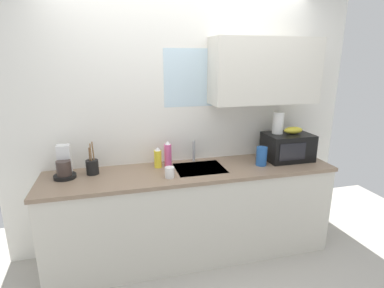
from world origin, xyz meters
The scene contains 12 objects.
kitchen_wall_assembly centered at (0.15, 0.31, 1.36)m, with size 3.49×0.42×2.50m.
counter_unit centered at (0.00, 0.00, 0.46)m, with size 2.72×0.63×0.90m.
sink_faucet centered at (0.08, 0.24, 1.01)m, with size 0.03×0.03×0.21m, color #B2B5BA.
microwave centered at (1.03, 0.05, 1.04)m, with size 0.46×0.35×0.27m.
banana_bunch centered at (1.08, 0.05, 1.20)m, with size 0.20×0.11×0.07m, color gold.
paper_towel_roll centered at (0.93, 0.10, 1.28)m, with size 0.11×0.11×0.22m, color white.
coffee_maker centered at (-1.13, 0.11, 1.00)m, with size 0.19×0.21×0.28m.
dish_soap_bottle_pink centered at (-0.20, 0.16, 1.02)m, with size 0.07×0.07×0.25m.
dish_soap_bottle_yellow centered at (-0.30, 0.15, 0.99)m, with size 0.07×0.07×0.20m.
cereal_canister centered at (0.69, -0.05, 0.99)m, with size 0.10×0.10×0.18m, color #2659A5.
mug_white centered at (-0.24, -0.14, 0.95)m, with size 0.08×0.08×0.10m, color white.
utensil_crock centered at (-0.90, 0.12, 0.97)m, with size 0.11×0.11×0.30m.
Camera 1 is at (-0.68, -2.59, 1.91)m, focal length 28.38 mm.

